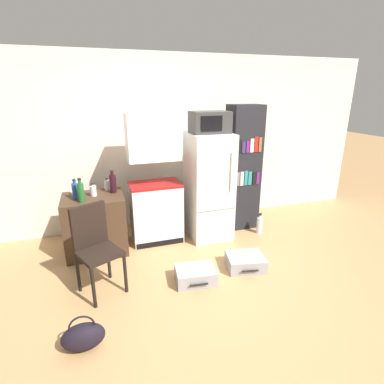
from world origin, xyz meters
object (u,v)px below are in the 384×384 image
(chair, at_px, (94,242))
(bottle_blue_soda, at_px, (75,191))
(bookshelf, at_px, (243,169))
(bottle_wine_dark, at_px, (113,183))
(suitcase_large_flat, at_px, (196,275))
(bottle_green_tall, at_px, (81,192))
(handbag, at_px, (83,336))
(refrigerator, at_px, (209,186))
(kitchen_hutch, at_px, (155,185))
(water_bottle_front, at_px, (259,225))
(bowl, at_px, (77,192))
(side_table, at_px, (95,224))
(bottle_milk_white, at_px, (107,185))
(suitcase_small_flat, at_px, (245,262))
(microwave, at_px, (210,122))
(bottle_clear_short, at_px, (93,191))

(chair, bearing_deg, bottle_blue_soda, 77.20)
(bookshelf, distance_m, chair, 2.48)
(bottle_wine_dark, height_order, suitcase_large_flat, bottle_wine_dark)
(bottle_green_tall, distance_m, handbag, 1.72)
(bookshelf, bearing_deg, handbag, -142.62)
(refrigerator, distance_m, handbag, 2.53)
(kitchen_hutch, xyz_separation_m, water_bottle_front, (1.54, -0.30, -0.70))
(handbag, bearing_deg, kitchen_hutch, 60.46)
(bowl, relative_size, suitcase_large_flat, 0.31)
(side_table, xyz_separation_m, refrigerator, (1.62, -0.01, 0.38))
(kitchen_hutch, distance_m, bottle_blue_soda, 1.05)
(suitcase_large_flat, bearing_deg, bowl, 141.45)
(bottle_milk_white, bearing_deg, bottle_wine_dark, -62.16)
(refrigerator, xyz_separation_m, suitcase_large_flat, (-0.57, -1.09, -0.69))
(refrigerator, height_order, bottle_green_tall, refrigerator)
(suitcase_large_flat, height_order, suitcase_small_flat, suitcase_large_flat)
(microwave, xyz_separation_m, chair, (-1.63, -0.85, -1.11))
(side_table, relative_size, water_bottle_front, 2.42)
(bowl, bearing_deg, suitcase_large_flat, -45.86)
(handbag, bearing_deg, bookshelf, 37.38)
(microwave, distance_m, bowl, 2.02)
(bottle_clear_short, height_order, suitcase_small_flat, bottle_clear_short)
(bottle_blue_soda, height_order, suitcase_small_flat, bottle_blue_soda)
(chair, xyz_separation_m, handbag, (-0.15, -0.83, -0.45))
(side_table, bearing_deg, suitcase_large_flat, -46.42)
(side_table, bearing_deg, refrigerator, -0.49)
(side_table, height_order, refrigerator, refrigerator)
(handbag, bearing_deg, bottle_clear_short, 83.97)
(kitchen_hutch, height_order, suitcase_large_flat, kitchen_hutch)
(bottle_milk_white, xyz_separation_m, bottle_blue_soda, (-0.40, -0.24, 0.04))
(bowl, xyz_separation_m, chair, (0.18, -1.05, -0.24))
(refrigerator, bearing_deg, handbag, -136.50)
(chair, relative_size, water_bottle_front, 2.97)
(microwave, height_order, bookshelf, bookshelf)
(side_table, bearing_deg, suitcase_small_flat, -30.61)
(bowl, bearing_deg, suitcase_small_flat, -32.02)
(bottle_blue_soda, relative_size, water_bottle_front, 0.80)
(bowl, bearing_deg, bottle_clear_short, -36.40)
(bottle_clear_short, xyz_separation_m, bowl, (-0.22, 0.16, -0.05))
(bookshelf, xyz_separation_m, water_bottle_front, (0.15, -0.35, -0.82))
(side_table, bearing_deg, kitchen_hutch, 5.09)
(bottle_green_tall, distance_m, suitcase_small_flat, 2.20)
(side_table, xyz_separation_m, suitcase_large_flat, (1.05, -1.10, -0.31))
(microwave, relative_size, bottle_clear_short, 2.99)
(bookshelf, distance_m, suitcase_large_flat, 1.91)
(kitchen_hutch, height_order, handbag, kitchen_hutch)
(bottle_milk_white, xyz_separation_m, suitcase_large_flat, (0.84, -1.31, -0.77))
(bookshelf, xyz_separation_m, suitcase_large_flat, (-1.18, -1.23, -0.87))
(chair, xyz_separation_m, water_bottle_front, (2.40, 0.64, -0.43))
(microwave, bearing_deg, suitcase_large_flat, -117.69)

